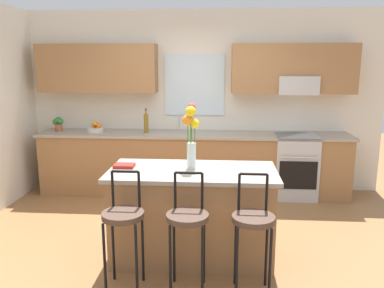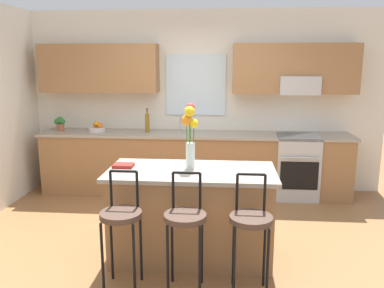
{
  "view_description": "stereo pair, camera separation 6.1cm",
  "coord_description": "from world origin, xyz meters",
  "px_view_note": "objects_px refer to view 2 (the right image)",
  "views": [
    {
      "loc": [
        0.39,
        -4.04,
        1.98
      ],
      "look_at": [
        0.07,
        0.55,
        1.0
      ],
      "focal_mm": 37.27,
      "sensor_mm": 36.0,
      "label": 1
    },
    {
      "loc": [
        0.46,
        -4.03,
        1.98
      ],
      "look_at": [
        0.07,
        0.55,
        1.0
      ],
      "focal_mm": 37.27,
      "sensor_mm": 36.0,
      "label": 2
    }
  ],
  "objects_px": {
    "flower_vase": "(190,131)",
    "bar_stool_far": "(251,224)",
    "oven_range": "(296,166)",
    "bottle_olive_oil": "(147,123)",
    "potted_plant_small": "(60,123)",
    "bar_stool_middle": "(185,222)",
    "bar_stool_near": "(121,220)",
    "kitchen_island": "(191,214)",
    "cookbook": "(123,165)",
    "fruit_bowl_oranges": "(97,128)"
  },
  "relations": [
    {
      "from": "bar_stool_middle",
      "to": "potted_plant_small",
      "type": "bearing_deg",
      "value": 129.71
    },
    {
      "from": "bar_stool_near",
      "to": "bar_stool_far",
      "type": "relative_size",
      "value": 1.0
    },
    {
      "from": "cookbook",
      "to": "kitchen_island",
      "type": "bearing_deg",
      "value": -3.88
    },
    {
      "from": "oven_range",
      "to": "bar_stool_far",
      "type": "xyz_separation_m",
      "value": [
        -0.8,
        -2.58,
        0.18
      ]
    },
    {
      "from": "flower_vase",
      "to": "bar_stool_middle",
      "type": "bearing_deg",
      "value": -88.31
    },
    {
      "from": "flower_vase",
      "to": "bar_stool_far",
      "type": "bearing_deg",
      "value": -49.37
    },
    {
      "from": "kitchen_island",
      "to": "bottle_olive_oil",
      "type": "distance_m",
      "value": 2.24
    },
    {
      "from": "oven_range",
      "to": "potted_plant_small",
      "type": "xyz_separation_m",
      "value": [
        -3.52,
        0.03,
        0.58
      ]
    },
    {
      "from": "oven_range",
      "to": "kitchen_island",
      "type": "xyz_separation_m",
      "value": [
        -1.35,
        -1.96,
        0.0
      ]
    },
    {
      "from": "oven_range",
      "to": "fruit_bowl_oranges",
      "type": "height_order",
      "value": "fruit_bowl_oranges"
    },
    {
      "from": "oven_range",
      "to": "bar_stool_near",
      "type": "bearing_deg",
      "value": -126.49
    },
    {
      "from": "flower_vase",
      "to": "cookbook",
      "type": "distance_m",
      "value": 0.76
    },
    {
      "from": "bar_stool_far",
      "to": "flower_vase",
      "type": "relative_size",
      "value": 1.62
    },
    {
      "from": "flower_vase",
      "to": "kitchen_island",
      "type": "bearing_deg",
      "value": -69.48
    },
    {
      "from": "bar_stool_near",
      "to": "bar_stool_middle",
      "type": "relative_size",
      "value": 1.0
    },
    {
      "from": "bar_stool_middle",
      "to": "flower_vase",
      "type": "relative_size",
      "value": 1.62
    },
    {
      "from": "kitchen_island",
      "to": "oven_range",
      "type": "bearing_deg",
      "value": 55.4
    },
    {
      "from": "oven_range",
      "to": "kitchen_island",
      "type": "bearing_deg",
      "value": -124.6
    },
    {
      "from": "oven_range",
      "to": "bottle_olive_oil",
      "type": "relative_size",
      "value": 2.6
    },
    {
      "from": "bottle_olive_oil",
      "to": "kitchen_island",
      "type": "bearing_deg",
      "value": -67.43
    },
    {
      "from": "bar_stool_near",
      "to": "cookbook",
      "type": "bearing_deg",
      "value": 101.96
    },
    {
      "from": "bar_stool_middle",
      "to": "flower_vase",
      "type": "distance_m",
      "value": 0.94
    },
    {
      "from": "kitchen_island",
      "to": "bar_stool_middle",
      "type": "height_order",
      "value": "bar_stool_middle"
    },
    {
      "from": "cookbook",
      "to": "bar_stool_middle",
      "type": "bearing_deg",
      "value": -43.68
    },
    {
      "from": "bar_stool_middle",
      "to": "bar_stool_far",
      "type": "xyz_separation_m",
      "value": [
        0.55,
        0.0,
        0.0
      ]
    },
    {
      "from": "kitchen_island",
      "to": "bar_stool_middle",
      "type": "distance_m",
      "value": 0.64
    },
    {
      "from": "bar_stool_near",
      "to": "bottle_olive_oil",
      "type": "xyz_separation_m",
      "value": [
        -0.28,
        2.6,
        0.43
      ]
    },
    {
      "from": "fruit_bowl_oranges",
      "to": "bottle_olive_oil",
      "type": "height_order",
      "value": "bottle_olive_oil"
    },
    {
      "from": "bar_stool_middle",
      "to": "cookbook",
      "type": "distance_m",
      "value": 1.0
    },
    {
      "from": "oven_range",
      "to": "kitchen_island",
      "type": "distance_m",
      "value": 2.39
    },
    {
      "from": "cookbook",
      "to": "potted_plant_small",
      "type": "xyz_separation_m",
      "value": [
        -1.47,
        1.94,
        0.1
      ]
    },
    {
      "from": "oven_range",
      "to": "cookbook",
      "type": "bearing_deg",
      "value": -136.84
    },
    {
      "from": "cookbook",
      "to": "bar_stool_near",
      "type": "bearing_deg",
      "value": -78.04
    },
    {
      "from": "potted_plant_small",
      "to": "bar_stool_near",
      "type": "bearing_deg",
      "value": -58.24
    },
    {
      "from": "bar_stool_middle",
      "to": "bottle_olive_oil",
      "type": "relative_size",
      "value": 2.94
    },
    {
      "from": "bottle_olive_oil",
      "to": "flower_vase",
      "type": "bearing_deg",
      "value": -67.38
    },
    {
      "from": "bar_stool_near",
      "to": "flower_vase",
      "type": "height_order",
      "value": "flower_vase"
    },
    {
      "from": "bar_stool_middle",
      "to": "cookbook",
      "type": "xyz_separation_m",
      "value": [
        -0.69,
        0.66,
        0.3
      ]
    },
    {
      "from": "oven_range",
      "to": "bar_stool_near",
      "type": "relative_size",
      "value": 0.88
    },
    {
      "from": "oven_range",
      "to": "potted_plant_small",
      "type": "relative_size",
      "value": 4.21
    },
    {
      "from": "kitchen_island",
      "to": "bar_stool_near",
      "type": "height_order",
      "value": "bar_stool_near"
    },
    {
      "from": "bar_stool_near",
      "to": "flower_vase",
      "type": "distance_m",
      "value": 1.08
    },
    {
      "from": "bar_stool_middle",
      "to": "fruit_bowl_oranges",
      "type": "xyz_separation_m",
      "value": [
        -1.59,
        2.6,
        0.34
      ]
    },
    {
      "from": "bar_stool_far",
      "to": "flower_vase",
      "type": "distance_m",
      "value": 1.1
    },
    {
      "from": "flower_vase",
      "to": "bar_stool_near",
      "type": "bearing_deg",
      "value": -128.62
    },
    {
      "from": "cookbook",
      "to": "oven_range",
      "type": "bearing_deg",
      "value": 43.16
    },
    {
      "from": "bar_stool_far",
      "to": "bottle_olive_oil",
      "type": "distance_m",
      "value": 2.97
    },
    {
      "from": "bar_stool_near",
      "to": "fruit_bowl_oranges",
      "type": "relative_size",
      "value": 4.34
    },
    {
      "from": "bar_stool_middle",
      "to": "potted_plant_small",
      "type": "relative_size",
      "value": 4.77
    },
    {
      "from": "bar_stool_far",
      "to": "bar_stool_middle",
      "type": "bearing_deg",
      "value": 180.0
    }
  ]
}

